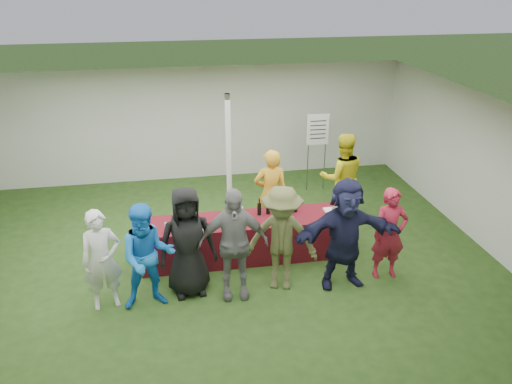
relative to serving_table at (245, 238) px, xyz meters
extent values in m
plane|color=#284719|center=(-0.62, -0.09, -0.38)|extent=(60.00, 60.00, 0.00)
plane|color=white|center=(-0.62, 3.91, 0.97)|extent=(10.00, 0.00, 10.00)
plane|color=white|center=(-0.62, -4.09, 0.97)|extent=(10.00, 0.00, 10.00)
plane|color=white|center=(4.38, -0.09, 0.97)|extent=(0.00, 8.00, 8.00)
plane|color=white|center=(-0.62, -0.09, 2.33)|extent=(10.00, 10.00, 0.00)
cylinder|color=silver|center=(-0.12, 1.11, 0.98)|extent=(0.10, 0.10, 2.70)
cube|color=maroon|center=(0.00, 0.00, 0.00)|extent=(3.60, 0.80, 0.75)
cylinder|color=black|center=(0.28, 0.12, 0.48)|extent=(0.07, 0.07, 0.22)
cylinder|color=black|center=(0.28, 0.12, 0.64)|extent=(0.03, 0.03, 0.08)
cylinder|color=maroon|center=(0.28, 0.12, 0.69)|extent=(0.03, 0.03, 0.02)
cylinder|color=black|center=(0.44, 0.13, 0.48)|extent=(0.07, 0.07, 0.22)
cylinder|color=black|center=(0.44, 0.13, 0.64)|extent=(0.03, 0.03, 0.08)
cylinder|color=maroon|center=(0.44, 0.13, 0.69)|extent=(0.03, 0.03, 0.02)
cylinder|color=black|center=(0.56, 0.12, 0.48)|extent=(0.07, 0.07, 0.22)
cylinder|color=black|center=(0.56, 0.12, 0.64)|extent=(0.03, 0.03, 0.08)
cylinder|color=maroon|center=(0.56, 0.12, 0.69)|extent=(0.03, 0.03, 0.02)
cylinder|color=black|center=(0.69, 0.18, 0.48)|extent=(0.07, 0.07, 0.22)
cylinder|color=black|center=(0.69, 0.18, 0.64)|extent=(0.03, 0.03, 0.08)
cylinder|color=maroon|center=(0.69, 0.18, 0.69)|extent=(0.03, 0.03, 0.02)
cylinder|color=black|center=(0.85, 0.10, 0.48)|extent=(0.07, 0.07, 0.22)
cylinder|color=black|center=(0.85, 0.10, 0.64)|extent=(0.03, 0.03, 0.08)
cylinder|color=maroon|center=(0.85, 0.10, 0.69)|extent=(0.03, 0.03, 0.02)
cylinder|color=black|center=(0.94, 0.14, 0.48)|extent=(0.07, 0.07, 0.22)
cylinder|color=black|center=(0.94, 0.14, 0.64)|extent=(0.03, 0.03, 0.08)
cylinder|color=maroon|center=(0.94, 0.14, 0.69)|extent=(0.03, 0.03, 0.02)
cylinder|color=silver|center=(-1.34, -0.22, 0.38)|extent=(0.06, 0.06, 0.00)
cylinder|color=silver|center=(-1.34, -0.22, 0.42)|extent=(0.01, 0.01, 0.07)
cylinder|color=silver|center=(-1.34, -0.22, 0.50)|extent=(0.06, 0.06, 0.08)
cylinder|color=#4C0808|center=(-1.34, -0.22, 0.47)|extent=(0.05, 0.05, 0.02)
cylinder|color=silver|center=(-1.08, -0.27, 0.38)|extent=(0.06, 0.06, 0.00)
cylinder|color=silver|center=(-1.08, -0.27, 0.42)|extent=(0.01, 0.01, 0.07)
cylinder|color=silver|center=(-1.08, -0.27, 0.50)|extent=(0.06, 0.06, 0.08)
cylinder|color=#4C0808|center=(-1.08, -0.27, 0.47)|extent=(0.05, 0.05, 0.02)
cylinder|color=silver|center=(-0.76, -0.27, 0.38)|extent=(0.06, 0.06, 0.00)
cylinder|color=silver|center=(-0.76, -0.27, 0.42)|extent=(0.01, 0.01, 0.07)
cylinder|color=silver|center=(-0.76, -0.27, 0.50)|extent=(0.06, 0.06, 0.08)
cylinder|color=silver|center=(-0.30, -0.30, 0.38)|extent=(0.06, 0.06, 0.00)
cylinder|color=silver|center=(-0.30, -0.30, 0.42)|extent=(0.01, 0.01, 0.07)
cylinder|color=silver|center=(-0.30, -0.30, 0.50)|extent=(0.06, 0.06, 0.08)
cylinder|color=#4C0808|center=(-0.30, -0.30, 0.47)|extent=(0.05, 0.05, 0.02)
cylinder|color=silver|center=(-0.05, 0.08, 0.47)|extent=(0.07, 0.07, 0.20)
cylinder|color=silver|center=(-0.05, 0.08, 0.59)|extent=(0.03, 0.03, 0.03)
cube|color=white|center=(1.58, 0.05, 0.39)|extent=(0.25, 0.18, 0.03)
cylinder|color=slate|center=(1.61, -0.22, 0.46)|extent=(0.22, 0.22, 0.18)
cylinder|color=slate|center=(1.88, 2.67, 0.18)|extent=(0.02, 0.02, 1.10)
cylinder|color=slate|center=(2.28, 2.67, 0.18)|extent=(0.02, 0.02, 1.10)
cube|color=white|center=(2.08, 2.67, 1.07)|extent=(0.50, 0.02, 0.70)
cube|color=black|center=(2.08, 2.66, 1.27)|extent=(0.36, 0.01, 0.02)
cube|color=black|center=(2.08, 2.66, 1.17)|extent=(0.36, 0.01, 0.02)
cube|color=black|center=(2.08, 2.66, 1.07)|extent=(0.36, 0.01, 0.02)
cube|color=black|center=(2.08, 2.66, 0.97)|extent=(0.36, 0.01, 0.02)
cube|color=black|center=(2.08, 2.66, 0.88)|extent=(0.36, 0.01, 0.02)
imported|color=gold|center=(0.60, 0.70, 0.50)|extent=(0.65, 0.44, 1.74)
imported|color=yellow|center=(2.14, 1.10, 0.55)|extent=(0.95, 0.78, 1.84)
imported|color=silver|center=(-2.30, -1.03, 0.42)|extent=(0.65, 0.50, 1.60)
imported|color=blue|center=(-1.63, -1.13, 0.47)|extent=(0.87, 0.70, 1.69)
imported|color=black|center=(-1.03, -0.89, 0.53)|extent=(0.94, 0.67, 1.80)
imported|color=slate|center=(-0.35, -1.09, 0.54)|extent=(1.09, 0.51, 1.83)
imported|color=brown|center=(0.42, -1.01, 0.50)|extent=(1.28, 0.96, 1.75)
imported|color=#191B39|center=(1.42, -1.11, 0.55)|extent=(1.73, 0.60, 1.85)
imported|color=#A71E35|center=(2.22, -1.01, 0.41)|extent=(0.59, 0.40, 1.58)
camera|label=1|loc=(-1.17, -7.62, 4.35)|focal=35.00mm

